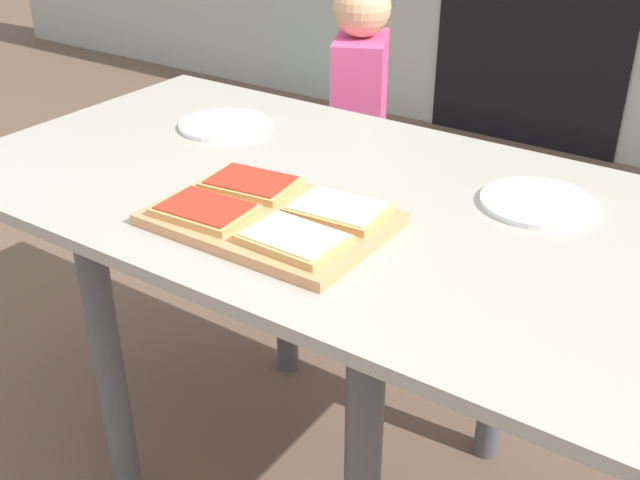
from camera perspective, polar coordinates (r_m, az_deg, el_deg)
ground_plane at (r=1.85m, az=-0.36°, el=-17.22°), size 16.00×16.00×0.00m
dining_table at (r=1.47m, az=-0.43°, el=0.00°), size 1.40×0.79×0.74m
cutting_board at (r=1.28m, az=-3.73°, el=1.59°), size 0.38×0.27×0.02m
pizza_slice_near_left at (r=1.28m, az=-8.61°, el=2.24°), size 0.16×0.12×0.02m
pizza_slice_near_right at (r=1.18m, az=-2.01°, el=0.11°), size 0.16×0.12×0.02m
pizza_slice_far_right at (r=1.27m, az=1.33°, el=2.30°), size 0.16×0.12×0.02m
pizza_slice_far_left at (r=1.37m, az=-5.22°, el=4.25°), size 0.17×0.13×0.02m
plate_white_right at (r=1.39m, az=16.02°, el=2.72°), size 0.20×0.20×0.01m
plate_white_left at (r=1.72m, az=-7.15°, el=8.56°), size 0.20×0.20×0.01m
child_left at (r=2.24m, az=2.92°, el=8.30°), size 0.23×0.28×0.98m
garden_hose_coil at (r=3.97m, az=-4.60°, el=9.30°), size 0.43×0.43×0.04m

